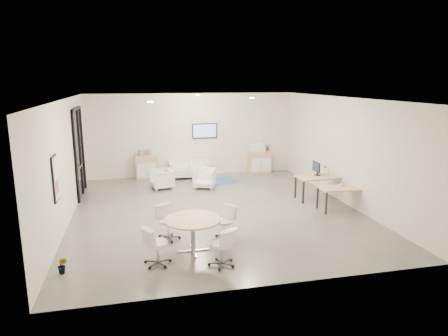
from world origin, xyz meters
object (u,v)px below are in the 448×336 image
sideboard_left (146,167)px  armchair_right (204,177)px  round_table (193,222)px  loveseat (189,170)px  desk_front (341,190)px  sideboard_right (260,162)px  armchair_left (162,178)px  desk_rear (319,179)px

sideboard_left → armchair_right: (1.92, -1.78, -0.08)m
sideboard_left → round_table: size_ratio=0.73×
loveseat → desk_front: (3.74, -4.91, 0.29)m
sideboard_left → sideboard_right: 4.51m
sideboard_left → armchair_right: bearing=-42.8°
armchair_left → desk_rear: (4.73, -2.41, 0.30)m
armchair_left → sideboard_left: bearing=-174.0°
sideboard_right → desk_front: sideboard_right is taller
desk_front → sideboard_left: bearing=139.6°
sideboard_right → round_table: size_ratio=0.72×
desk_rear → sideboard_left: bearing=139.6°
desk_rear → desk_front: desk_rear is taller
desk_rear → desk_front: 1.14m
sideboard_right → loveseat: size_ratio=0.58×
armchair_left → armchair_right: size_ratio=0.99×
desk_rear → desk_front: (0.14, -1.13, -0.06)m
sideboard_right → armchair_right: 3.14m
sideboard_left → armchair_left: size_ratio=1.24×
armchair_left → desk_rear: desk_rear is taller
round_table → desk_front: bearing=22.4°
sideboard_right → desk_front: 5.12m
loveseat → armchair_right: 1.66m
desk_rear → desk_front: size_ratio=1.11×
armchair_right → desk_rear: 3.93m
sideboard_left → sideboard_right: (4.51, -0.01, -0.01)m
armchair_left → desk_rear: size_ratio=0.50×
sideboard_right → armchair_left: bearing=-159.4°
sideboard_right → armchair_right: bearing=-145.6°
sideboard_left → desk_rear: 6.52m
desk_rear → desk_front: bearing=-86.0°
sideboard_right → desk_rear: bearing=-80.0°
loveseat → armchair_left: bearing=-127.0°
sideboard_left → armchair_left: (0.47, -1.52, -0.09)m
loveseat → round_table: bearing=-94.5°
loveseat → desk_rear: desk_rear is taller
armchair_left → round_table: 5.45m
loveseat → round_table: size_ratio=1.25×
armchair_right → desk_front: size_ratio=0.56×
armchair_right → round_table: bearing=-83.3°
sideboard_left → desk_rear: size_ratio=0.62×
sideboard_right → loveseat: bearing=-177.2°
sideboard_left → sideboard_right: bearing=-0.1°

